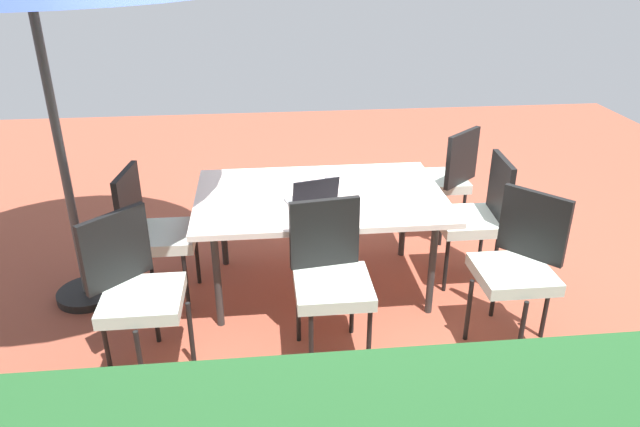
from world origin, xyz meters
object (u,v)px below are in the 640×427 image
chair_north (330,273)px  chair_west (477,213)px  chair_northeast (135,287)px  chair_southwest (445,176)px  cup (329,180)px  dining_table (320,201)px  chair_east (153,228)px  laptop (312,198)px  chair_northwest (519,262)px

chair_north → chair_west: bearing=24.1°
chair_northeast → chair_southwest: 2.79m
chair_north → cup: bearing=76.0°
dining_table → chair_east: chair_east is taller
chair_northeast → laptop: size_ratio=2.65×
chair_northeast → cup: 1.57m
chair_west → cup: (1.09, -0.14, 0.26)m
dining_table → laptop: 0.21m
chair_north → laptop: size_ratio=2.65×
dining_table → chair_north: size_ratio=1.79×
laptop → chair_northeast: bearing=14.4°
dining_table → chair_southwest: (-1.16, -0.76, -0.16)m
chair_northeast → chair_east: size_ratio=1.00×
chair_east → chair_southwest: size_ratio=1.00×
chair_east → laptop: (-1.11, 0.17, 0.26)m
chair_east → chair_northeast: bearing=-171.9°
cup → chair_northeast: bearing=36.2°
chair_northwest → cup: 1.43m
dining_table → cup: 0.19m
dining_table → chair_northwest: bearing=148.6°
chair_southwest → chair_northwest: bearing=50.4°
cup → chair_southwest: bearing=-150.1°
chair_northeast → laptop: (-1.10, -0.60, 0.26)m
chair_northwest → chair_north: bearing=-131.0°
chair_northeast → chair_southwest: same height
laptop → chair_northwest: bearing=142.2°
chair_northeast → cup: bearing=-8.0°
chair_east → chair_northwest: same height
chair_north → chair_northwest: (-1.20, -0.02, 0.00)m
chair_northwest → laptop: size_ratio=2.65×
dining_table → chair_north: 0.76m
chair_southwest → laptop: size_ratio=2.65×
chair_northeast → chair_northwest: size_ratio=1.00×
laptop → chair_southwest: bearing=-156.9°
dining_table → chair_west: size_ratio=1.79×
laptop → chair_east: bearing=-23.0°
chair_northeast → chair_north: bearing=-42.7°
dining_table → laptop: size_ratio=4.73×
cup → chair_west: bearing=172.6°
chair_east → laptop: chair_east is taller
chair_northwest → cup: bearing=-169.9°
chair_northeast → chair_west: bearing=-26.0°
chair_northeast → dining_table: bearing=-10.8°
chair_north → chair_southwest: same height
chair_west → chair_east: 2.36m
chair_southwest → chair_north: bearing=11.4°
laptop → chair_west: bearing=173.8°
chair_west → chair_northwest: (-0.01, 0.73, 0.00)m
dining_table → chair_northeast: 1.41m
laptop → cup: 0.35m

